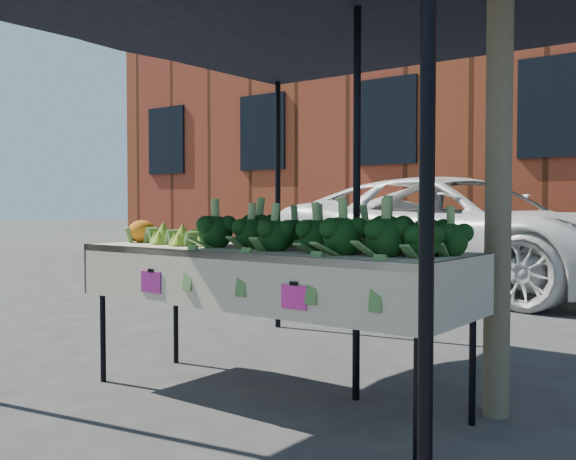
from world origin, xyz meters
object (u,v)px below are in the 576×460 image
at_px(vehicle, 461,85).
at_px(canopy, 316,170).
at_px(table, 267,325).
at_px(street_tree, 500,39).

bearing_deg(vehicle, canopy, -156.44).
bearing_deg(canopy, table, -96.81).
height_order(canopy, vehicle, vehicle).
bearing_deg(street_tree, canopy, -173.48).
distance_m(table, vehicle, 6.13).
distance_m(table, canopy, 1.01).
relative_size(canopy, street_tree, 0.78).
bearing_deg(table, canopy, 83.19).
xyz_separation_m(table, vehicle, (-1.15, 5.55, 2.32)).
bearing_deg(table, vehicle, 101.75).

